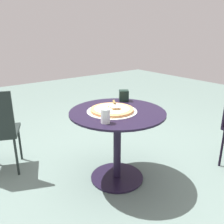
{
  "coord_description": "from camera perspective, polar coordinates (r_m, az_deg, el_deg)",
  "views": [
    {
      "loc": [
        -1.62,
        1.3,
        1.41
      ],
      "look_at": [
        0.03,
        0.04,
        0.7
      ],
      "focal_mm": 38.64,
      "sensor_mm": 36.0,
      "label": 1
    }
  ],
  "objects": [
    {
      "name": "napkin_dispenser",
      "position": [
        2.5,
        2.81,
        3.89
      ],
      "size": [
        0.12,
        0.13,
        0.11
      ],
      "primitive_type": "cube",
      "rotation": [
        0.0,
        0.0,
        4.11
      ],
      "color": "black",
      "rests_on": "patio_table"
    },
    {
      "name": "pizza_on_tray",
      "position": [
        2.19,
        -0.01,
        0.51
      ],
      "size": [
        0.46,
        0.46,
        0.05
      ],
      "color": "silver",
      "rests_on": "patio_table"
    },
    {
      "name": "pizza_server",
      "position": [
        2.23,
        0.67,
        1.87
      ],
      "size": [
        0.21,
        0.15,
        0.02
      ],
      "color": "silver",
      "rests_on": "pizza_on_tray"
    },
    {
      "name": "drinking_cup",
      "position": [
        1.9,
        -1.56,
        -0.93
      ],
      "size": [
        0.08,
        0.08,
        0.12
      ],
      "primitive_type": "cylinder",
      "color": "white",
      "rests_on": "patio_table"
    },
    {
      "name": "ground_plane",
      "position": [
        2.51,
        1.18,
        -15.26
      ],
      "size": [
        10.0,
        10.0,
        0.0
      ],
      "primitive_type": "plane",
      "color": "slate"
    },
    {
      "name": "patio_table",
      "position": [
        2.27,
        1.26,
        -4.9
      ],
      "size": [
        0.88,
        0.88,
        0.7
      ],
      "color": "black",
      "rests_on": "ground"
    }
  ]
}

